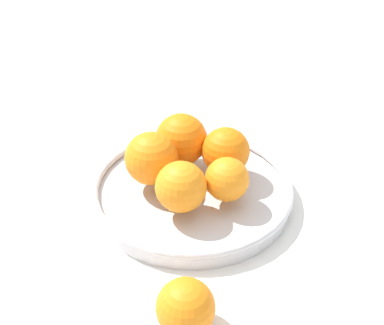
# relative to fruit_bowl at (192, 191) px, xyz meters

# --- Properties ---
(ground_plane) EXTENTS (4.00, 4.00, 0.00)m
(ground_plane) POSITION_rel_fruit_bowl_xyz_m (0.00, 0.00, -0.02)
(ground_plane) COLOR white
(fruit_bowl) EXTENTS (0.31, 0.31, 0.03)m
(fruit_bowl) POSITION_rel_fruit_bowl_xyz_m (0.00, 0.00, 0.00)
(fruit_bowl) COLOR silver
(fruit_bowl) RESTS_ON ground_plane
(orange_pile) EXTENTS (0.18, 0.19, 0.08)m
(orange_pile) POSITION_rel_fruit_bowl_xyz_m (-0.00, 0.01, 0.05)
(orange_pile) COLOR orange
(orange_pile) RESTS_ON fruit_bowl
(stray_orange) EXTENTS (0.07, 0.07, 0.07)m
(stray_orange) POSITION_rel_fruit_bowl_xyz_m (-0.15, -0.19, 0.02)
(stray_orange) COLOR orange
(stray_orange) RESTS_ON ground_plane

